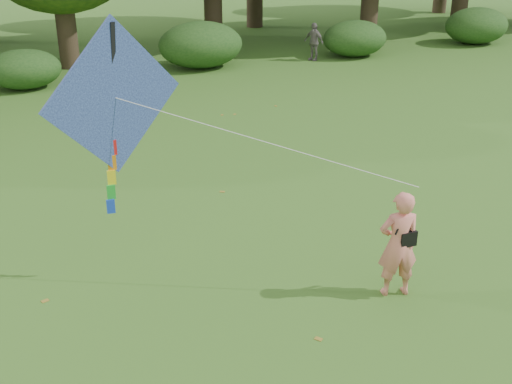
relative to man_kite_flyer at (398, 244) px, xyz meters
name	(u,v)px	position (x,y,z in m)	size (l,w,h in m)	color
ground	(373,310)	(-0.59, -0.30, -0.94)	(100.00, 100.00, 0.00)	#265114
man_kite_flyer	(398,244)	(0.00, 0.00, 0.00)	(0.68, 0.45, 1.88)	#E47D6B
bystander_right	(314,42)	(7.34, 17.06, -0.13)	(0.94, 0.39, 1.61)	slate
crossbody_bag	(406,237)	(0.12, -0.03, 0.12)	(0.43, 0.20, 0.73)	black
flying_kite	(115,100)	(-4.00, 2.32, 2.28)	(5.46, 2.89, 3.30)	#2967B5
shrub_band	(111,55)	(-1.31, 17.30, -0.08)	(39.15, 3.22, 1.88)	#264919
fallen_leaves	(273,180)	(0.16, 5.36, -0.93)	(9.46, 12.55, 0.01)	olive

